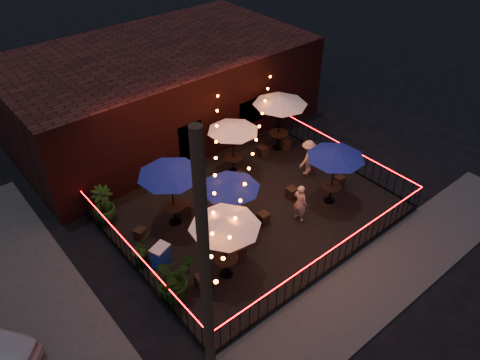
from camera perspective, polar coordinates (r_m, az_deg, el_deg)
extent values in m
plane|color=black|center=(17.20, 5.86, -7.38)|extent=(110.00, 110.00, 0.00)
cube|color=black|center=(18.20, 1.46, -3.87)|extent=(10.00, 8.00, 0.15)
cube|color=#3C3B38|center=(15.87, 14.33, -13.45)|extent=(18.00, 2.50, 0.05)
cube|color=black|center=(23.18, -9.82, 10.92)|extent=(14.00, 8.00, 4.00)
cube|color=black|center=(20.24, -6.17, 4.24)|extent=(1.20, 0.24, 2.20)
cube|color=black|center=(21.81, 1.38, 8.55)|extent=(1.60, 0.24, 1.20)
cylinder|color=#3E2A19|center=(10.49, -4.18, -12.61)|extent=(0.26, 0.26, 8.00)
cube|color=black|center=(16.16, 10.96, -10.52)|extent=(10.00, 0.04, 0.04)
cube|color=black|center=(15.51, 11.35, -8.21)|extent=(10.00, 0.04, 0.04)
cube|color=#FF0008|center=(15.49, 11.37, -8.13)|extent=(10.00, 0.03, 0.02)
cube|color=black|center=(16.15, -12.30, -10.79)|extent=(0.04, 8.00, 0.04)
cube|color=black|center=(15.50, -12.74, -8.49)|extent=(0.04, 8.00, 0.04)
cube|color=#FF0008|center=(15.48, -12.75, -8.41)|extent=(0.03, 8.00, 0.02)
cube|color=black|center=(21.08, 11.80, 2.22)|extent=(0.04, 8.00, 0.04)
cube|color=black|center=(20.58, 12.12, 4.33)|extent=(0.04, 8.00, 0.04)
cube|color=#FF0008|center=(20.56, 12.13, 4.40)|extent=(0.03, 8.00, 0.02)
cylinder|color=black|center=(15.81, -1.70, -11.34)|extent=(0.45, 0.45, 0.03)
cylinder|color=black|center=(15.54, -1.72, -10.44)|extent=(0.06, 0.06, 0.74)
cylinder|color=black|center=(15.27, -1.75, -9.48)|extent=(0.82, 0.82, 0.04)
cylinder|color=black|center=(14.93, -1.78, -8.22)|extent=(0.05, 0.05, 2.47)
cone|color=silver|center=(14.18, -1.86, -5.15)|extent=(2.73, 2.73, 0.36)
cylinder|color=black|center=(17.79, -7.88, -5.05)|extent=(0.47, 0.47, 0.03)
cylinder|color=black|center=(17.54, -7.98, -4.14)|extent=(0.06, 0.06, 0.76)
cylinder|color=black|center=(17.29, -8.09, -3.16)|extent=(0.85, 0.85, 0.04)
cylinder|color=black|center=(16.98, -8.23, -1.90)|extent=(0.05, 0.05, 2.54)
cone|color=navy|center=(16.31, -8.56, 1.15)|extent=(2.87, 2.87, 0.37)
cylinder|color=black|center=(17.30, -1.07, -6.07)|extent=(0.42, 0.42, 0.03)
cylinder|color=black|center=(17.08, -1.09, -5.24)|extent=(0.06, 0.06, 0.68)
cylinder|color=black|center=(16.84, -1.10, -4.36)|extent=(0.76, 0.76, 0.04)
cylinder|color=black|center=(16.56, -1.12, -3.23)|extent=(0.04, 0.04, 2.27)
cone|color=navy|center=(15.94, -1.16, -0.50)|extent=(2.55, 2.55, 0.33)
cylinder|color=black|center=(20.18, -0.80, 1.14)|extent=(0.43, 0.43, 0.03)
cylinder|color=black|center=(19.98, -0.81, 1.94)|extent=(0.06, 0.06, 0.70)
cylinder|color=black|center=(19.77, -0.82, 2.79)|extent=(0.78, 0.78, 0.04)
cylinder|color=black|center=(19.53, -0.83, 3.88)|extent=(0.04, 0.04, 2.33)
cone|color=silver|center=(18.99, -0.86, 6.45)|extent=(2.77, 2.77, 0.34)
cylinder|color=black|center=(18.91, 10.82, -2.46)|extent=(0.44, 0.44, 0.03)
cylinder|color=black|center=(18.69, 10.95, -1.61)|extent=(0.06, 0.06, 0.72)
cylinder|color=black|center=(18.47, 11.08, -0.71)|extent=(0.80, 0.80, 0.04)
cylinder|color=black|center=(18.19, 11.24, 0.44)|extent=(0.04, 0.04, 2.40)
cone|color=navy|center=(17.60, 11.65, 3.19)|extent=(2.79, 2.79, 0.35)
cylinder|color=black|center=(21.74, 4.60, 3.94)|extent=(0.48, 0.48, 0.03)
cylinder|color=black|center=(21.54, 4.65, 4.81)|extent=(0.07, 0.07, 0.79)
cylinder|color=black|center=(21.33, 4.70, 5.73)|extent=(0.87, 0.87, 0.04)
cylinder|color=black|center=(21.07, 4.77, 6.90)|extent=(0.05, 0.05, 2.62)
cone|color=silver|center=(20.52, 4.93, 9.67)|extent=(2.63, 2.63, 0.38)
cube|color=black|center=(15.31, -4.55, -12.24)|extent=(0.52, 0.52, 0.52)
cube|color=black|center=(16.17, -0.20, -8.70)|extent=(0.51, 0.51, 0.50)
cube|color=black|center=(17.22, -12.05, -6.43)|extent=(0.48, 0.48, 0.43)
cube|color=black|center=(17.94, -6.77, -3.53)|extent=(0.55, 0.55, 0.49)
cube|color=black|center=(17.14, 0.98, -5.66)|extent=(0.47, 0.47, 0.42)
cube|color=black|center=(17.48, 2.88, -4.68)|extent=(0.37, 0.37, 0.44)
cube|color=black|center=(18.98, -1.67, -0.78)|extent=(0.42, 0.42, 0.41)
cube|color=black|center=(19.49, 0.00, 0.43)|extent=(0.45, 0.45, 0.43)
cube|color=black|center=(18.73, 6.32, -1.55)|extent=(0.39, 0.39, 0.45)
cube|color=black|center=(19.69, 12.00, -0.13)|extent=(0.38, 0.38, 0.41)
cube|color=black|center=(21.04, 2.76, 3.50)|extent=(0.45, 0.45, 0.47)
cube|color=black|center=(21.61, 5.56, 4.32)|extent=(0.47, 0.47, 0.46)
imported|color=beige|center=(17.40, 7.33, -2.77)|extent=(0.45, 0.61, 1.56)
imported|color=tan|center=(16.34, -2.03, -5.38)|extent=(0.65, 0.82, 1.64)
imported|color=#D2B085|center=(19.84, 8.27, 2.75)|extent=(1.13, 0.80, 1.59)
imported|color=#0C350A|center=(14.81, -8.20, -11.80)|extent=(1.74, 1.64, 1.55)
imported|color=#144014|center=(16.06, -11.88, -8.12)|extent=(0.75, 0.62, 1.31)
imported|color=#1A3A10|center=(17.94, -16.32, -2.94)|extent=(0.97, 0.97, 1.49)
cube|color=#1943B4|center=(16.04, -9.61, -9.17)|extent=(0.69, 0.58, 0.78)
cube|color=silver|center=(15.75, -9.76, -8.14)|extent=(0.74, 0.63, 0.05)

